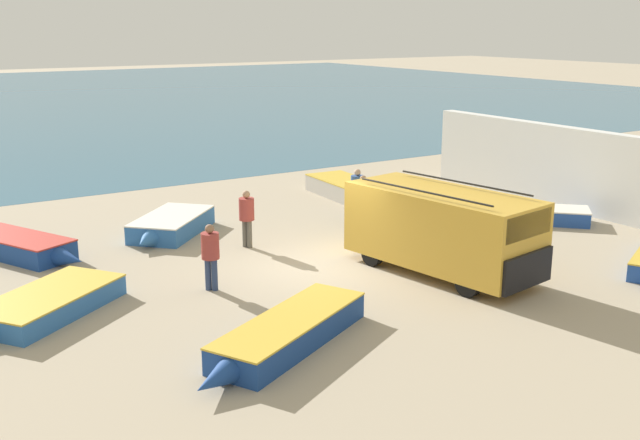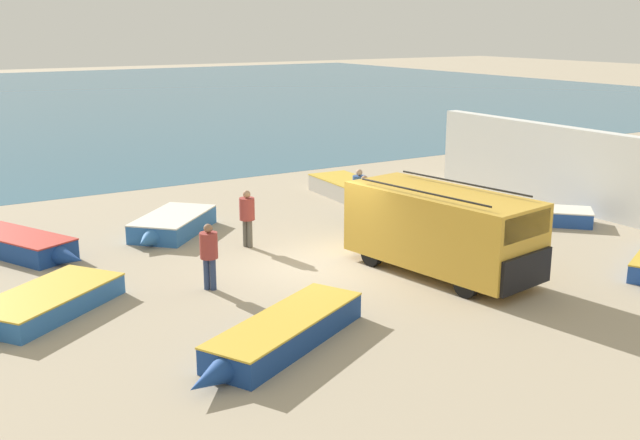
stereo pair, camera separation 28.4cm
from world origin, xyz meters
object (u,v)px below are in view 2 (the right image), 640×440
Objects in this scene: fishing_rowboat_0 at (172,225)px; fisherman_2 at (209,251)px; fishing_rowboat_2 at (45,303)px; fisherman_3 at (364,196)px; fishing_rowboat_4 at (281,334)px; fisherman_1 at (359,189)px; fisherman_0 at (247,213)px; parked_van at (442,229)px; fishing_rowboat_3 at (345,187)px; fishing_rowboat_5 at (16,244)px; fishing_rowboat_1 at (518,214)px.

fisherman_2 is at bearing 34.68° from fishing_rowboat_0.
fisherman_3 reaches higher than fishing_rowboat_2.
fishing_rowboat_4 is 10.63m from fisherman_1.
fisherman_0 is at bearing -74.00° from fisherman_1.
fishing_rowboat_3 is at bearing 152.47° from parked_van.
fishing_rowboat_3 is 0.80× the size of fishing_rowboat_5.
parked_van is at bearing 77.87° from fishing_rowboat_0.
fishing_rowboat_4 is (-8.76, -10.94, -0.04)m from fishing_rowboat_3.
fisherman_0 reaches higher than fishing_rowboat_2.
fishing_rowboat_0 is 11.32m from fishing_rowboat_1.
fishing_rowboat_0 is at bearing -124.31° from fishing_rowboat_4.
fisherman_2 reaches higher than fishing_rowboat_3.
fishing_rowboat_5 is at bearing -139.26° from parked_van.
fisherman_0 is 1.03× the size of fisherman_3.
fishing_rowboat_1 is at bearing 57.21° from fisherman_1.
fishing_rowboat_5 is at bearing 78.43° from fisherman_2.
fishing_rowboat_4 is 10.13m from fishing_rowboat_5.
fisherman_0 is (5.93, -2.85, 0.72)m from fishing_rowboat_5.
fishing_rowboat_5 is at bearing 99.71° from fishing_rowboat_3.
fishing_rowboat_2 is at bearing -69.68° from fisherman_1.
fishing_rowboat_3 is (-2.75, 6.29, 0.07)m from fishing_rowboat_1.
fisherman_3 reaches higher than fishing_rowboat_0.
fishing_rowboat_1 is at bearing 106.52° from parked_van.
fishing_rowboat_0 is 4.55m from fishing_rowboat_5.
fisherman_2 reaches higher than fishing_rowboat_4.
fishing_rowboat_1 is (5.73, 2.78, -0.97)m from parked_van.
fisherman_2 is (0.13, 3.89, 0.72)m from fishing_rowboat_4.
fishing_rowboat_5 is 2.96× the size of fisherman_1.
fisherman_3 is at bearing 160.67° from fisherman_0.
fishing_rowboat_3 is at bearing 70.96° from fishing_rowboat_5.
parked_van reaches higher than fishing_rowboat_5.
fishing_rowboat_0 is 0.87× the size of fishing_rowboat_3.
fishing_rowboat_3 is at bearing 148.45° from fishing_rowboat_0.
fisherman_1 is at bearing 122.25° from fishing_rowboat_0.
parked_van is 1.11× the size of fishing_rowboat_5.
fishing_rowboat_1 is 6.87m from fishing_rowboat_3.
fishing_rowboat_3 is at bearing 172.10° from fishing_rowboat_2.
fishing_rowboat_2 is 2.40× the size of fisherman_1.
fishing_rowboat_3 is at bearing 109.21° from fisherman_3.
fisherman_1 reaches higher than fisherman_2.
fishing_rowboat_1 is 12.41m from fishing_rowboat_4.
fisherman_2 reaches higher than fisherman_3.
fisherman_1 is at bearing 161.52° from fishing_rowboat_2.
fisherman_0 is 3.70m from fisherman_2.
fisherman_1 is 1.00× the size of fisherman_2.
fisherman_1 is 8.08m from fisherman_2.
fishing_rowboat_4 is at bearing -39.74° from fisherman_1.
fishing_rowboat_5 is 10.60m from fisherman_3.
fisherman_2 is (-2.41, -2.81, -0.01)m from fisherman_0.
fisherman_1 reaches higher than fishing_rowboat_2.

